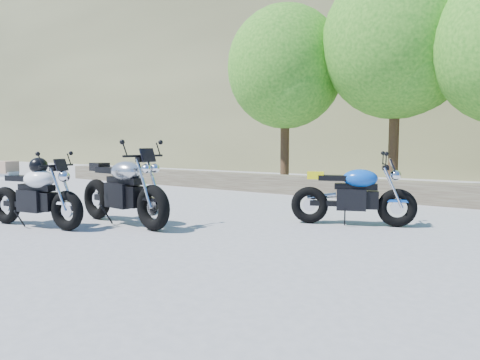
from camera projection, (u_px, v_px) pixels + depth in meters
ground at (191, 233)px, 6.51m from camera, size 90.00×90.00×0.00m
stone_wall at (336, 187)px, 10.93m from camera, size 22.00×0.55×0.50m
tree_decid_left at (287, 71)px, 13.38m from camera, size 3.67×3.67×5.62m
tree_decid_mid at (400, 46)px, 11.75m from camera, size 4.08×4.08×6.24m
silver_bike at (123, 191)px, 7.13m from camera, size 2.36×0.75×1.18m
white_bike at (34, 193)px, 6.93m from camera, size 2.04×0.69×1.13m
blue_bike at (353, 195)px, 7.10m from camera, size 1.95×0.95×1.03m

